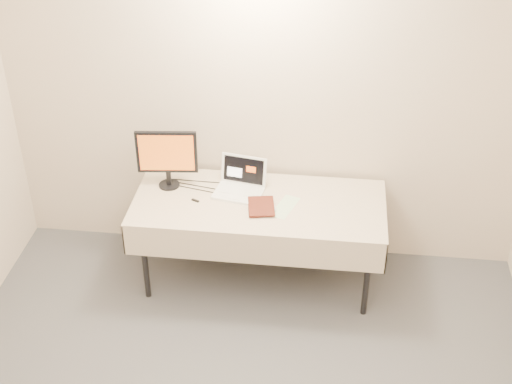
# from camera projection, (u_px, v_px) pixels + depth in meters

# --- Properties ---
(back_wall) EXTENTS (4.00, 0.10, 2.70)m
(back_wall) POSITION_uv_depth(u_px,v_px,m) (266.00, 100.00, 5.28)
(back_wall) COLOR beige
(back_wall) RESTS_ON ground
(table) EXTENTS (1.86, 0.81, 0.74)m
(table) POSITION_uv_depth(u_px,v_px,m) (259.00, 209.00, 5.27)
(table) COLOR black
(table) RESTS_ON ground
(laptop) EXTENTS (0.40, 0.35, 0.25)m
(laptop) POSITION_uv_depth(u_px,v_px,m) (240.00, 184.00, 5.34)
(laptop) COLOR white
(laptop) RESTS_ON table
(monitor) EXTENTS (0.45, 0.17, 0.47)m
(monitor) POSITION_uv_depth(u_px,v_px,m) (167.00, 155.00, 5.28)
(monitor) COLOR black
(monitor) RESTS_ON table
(book) EXTENTS (0.19, 0.05, 0.25)m
(book) POSITION_uv_depth(u_px,v_px,m) (248.00, 194.00, 5.10)
(book) COLOR maroon
(book) RESTS_ON table
(alarm_clock) EXTENTS (0.11, 0.08, 0.04)m
(alarm_clock) POSITION_uv_depth(u_px,v_px,m) (249.00, 179.00, 5.47)
(alarm_clock) COLOR black
(alarm_clock) RESTS_ON table
(clicker) EXTENTS (0.07, 0.09, 0.02)m
(clicker) POSITION_uv_depth(u_px,v_px,m) (273.00, 208.00, 5.16)
(clicker) COLOR silver
(clicker) RESTS_ON table
(paper_form) EXTENTS (0.21, 0.33, 0.00)m
(paper_form) POSITION_uv_depth(u_px,v_px,m) (285.00, 207.00, 5.19)
(paper_form) COLOR #C0E3B4
(paper_form) RESTS_ON table
(usb_dongle) EXTENTS (0.06, 0.04, 0.01)m
(usb_dongle) POSITION_uv_depth(u_px,v_px,m) (195.00, 200.00, 5.25)
(usb_dongle) COLOR black
(usb_dongle) RESTS_ON table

